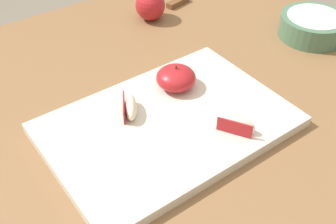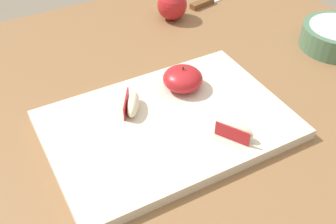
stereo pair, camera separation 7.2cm
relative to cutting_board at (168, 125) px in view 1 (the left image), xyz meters
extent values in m
cube|color=brown|center=(0.02, 0.05, -0.02)|extent=(1.16, 0.97, 0.03)
cube|color=brown|center=(0.54, 0.48, -0.41)|extent=(0.06, 0.06, 0.73)
cube|color=beige|center=(0.00, 0.00, 0.00)|extent=(0.42, 0.29, 0.02)
ellipsoid|color=#B21E23|center=(0.07, 0.07, 0.03)|extent=(0.08, 0.08, 0.04)
cylinder|color=#4C3319|center=(0.07, 0.07, 0.05)|extent=(0.00, 0.00, 0.01)
ellipsoid|color=beige|center=(0.08, -0.09, 0.02)|extent=(0.05, 0.07, 0.03)
cube|color=#B21E23|center=(0.07, -0.09, 0.02)|extent=(0.03, 0.05, 0.03)
ellipsoid|color=beige|center=(-0.04, 0.06, 0.02)|extent=(0.05, 0.07, 0.03)
cube|color=#B21E23|center=(-0.05, 0.06, 0.02)|extent=(0.03, 0.05, 0.03)
cube|color=brown|center=(0.30, 0.37, 0.00)|extent=(0.07, 0.03, 0.01)
sphere|color=#B21E23|center=(0.20, 0.35, 0.03)|extent=(0.07, 0.07, 0.07)
cylinder|color=#4C7556|center=(0.46, 0.06, 0.02)|extent=(0.15, 0.15, 0.05)
cylinder|color=white|center=(0.46, 0.06, 0.02)|extent=(0.13, 0.13, 0.04)
camera|label=1|loc=(-0.32, -0.44, 0.50)|focal=44.74mm
camera|label=2|loc=(-0.26, -0.48, 0.50)|focal=44.74mm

